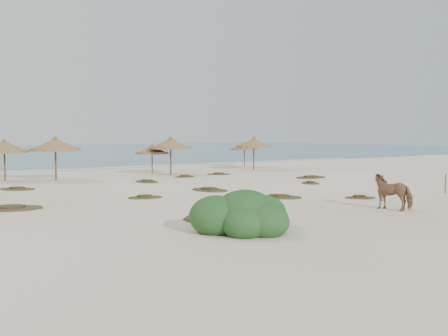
% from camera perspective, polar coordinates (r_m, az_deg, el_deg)
% --- Properties ---
extents(ground, '(160.00, 160.00, 0.00)m').
position_cam_1_polar(ground, '(24.85, 3.74, -3.66)').
color(ground, '#F6E6CA').
rests_on(ground, ground).
extents(foam_line, '(70.00, 0.60, 0.01)m').
position_cam_1_polar(foam_line, '(47.95, -15.84, -0.10)').
color(foam_line, white).
rests_on(foam_line, ground).
extents(palapa_1, '(4.13, 4.13, 2.99)m').
position_cam_1_polar(palapa_1, '(37.68, -23.82, 2.16)').
color(palapa_1, brown).
rests_on(palapa_1, ground).
extents(palapa_2, '(3.83, 3.83, 3.18)m').
position_cam_1_polar(palapa_2, '(36.61, -18.72, 2.48)').
color(palapa_2, brown).
rests_on(palapa_2, ground).
extents(palapa_3, '(4.17, 4.17, 3.14)m').
position_cam_1_polar(palapa_3, '(40.01, -6.12, 2.73)').
color(palapa_3, brown).
rests_on(palapa_3, ground).
extents(palapa_4, '(3.35, 3.35, 2.50)m').
position_cam_1_polar(palapa_4, '(40.84, -8.23, 2.04)').
color(palapa_4, brown).
rests_on(palapa_4, ground).
extents(palapa_5, '(4.29, 4.29, 3.07)m').
position_cam_1_polar(palapa_5, '(45.01, 3.43, 2.82)').
color(palapa_5, brown).
rests_on(palapa_5, ground).
extents(palapa_6, '(3.52, 3.52, 2.55)m').
position_cam_1_polar(palapa_6, '(49.13, 2.36, 2.45)').
color(palapa_6, brown).
rests_on(palapa_6, ground).
extents(horse, '(1.30, 1.98, 1.54)m').
position_cam_1_polar(horse, '(22.84, 18.77, -2.59)').
color(horse, '#946643').
rests_on(horse, ground).
extents(fence_post_near, '(0.12, 0.12, 1.29)m').
position_cam_1_polar(fence_post_near, '(25.40, 17.64, -2.21)').
color(fence_post_near, brown).
rests_on(fence_post_near, ground).
extents(fence_post_far, '(0.09, 0.09, 1.08)m').
position_cam_1_polar(fence_post_far, '(29.95, 23.99, -1.65)').
color(fence_post_far, brown).
rests_on(fence_post_far, ground).
extents(bush, '(3.65, 3.21, 1.63)m').
position_cam_1_polar(bush, '(16.90, 2.37, -5.44)').
color(bush, '#295926').
rests_on(bush, ground).
extents(scrub_1, '(3.29, 2.77, 0.16)m').
position_cam_1_polar(scrub_1, '(23.72, -23.22, -4.22)').
color(scrub_1, '#4E4022').
rests_on(scrub_1, ground).
extents(scrub_2, '(1.98, 1.49, 0.16)m').
position_cam_1_polar(scrub_2, '(25.82, -9.02, -3.29)').
color(scrub_2, '#4E4022').
rests_on(scrub_2, ground).
extents(scrub_3, '(2.00, 2.77, 0.16)m').
position_cam_1_polar(scrub_3, '(28.86, -1.65, -2.48)').
color(scrub_3, '#4E4022').
rests_on(scrub_3, ground).
extents(scrub_4, '(1.69, 1.97, 0.16)m').
position_cam_1_polar(scrub_4, '(33.30, 9.84, -1.67)').
color(scrub_4, '#4E4022').
rests_on(scrub_4, ground).
extents(scrub_5, '(2.95, 2.13, 0.16)m').
position_cam_1_polar(scrub_5, '(37.57, 9.91, -1.03)').
color(scrub_5, '#4E4022').
rests_on(scrub_5, ground).
extents(scrub_6, '(2.53, 2.62, 0.16)m').
position_cam_1_polar(scrub_6, '(31.71, -22.56, -2.20)').
color(scrub_6, '#4E4022').
rests_on(scrub_6, ground).
extents(scrub_7, '(2.03, 1.65, 0.16)m').
position_cam_1_polar(scrub_7, '(37.77, -4.50, -0.96)').
color(scrub_7, '#4E4022').
rests_on(scrub_7, ground).
extents(scrub_9, '(2.72, 2.79, 0.16)m').
position_cam_1_polar(scrub_9, '(25.79, 6.33, -3.28)').
color(scrub_9, '#4E4022').
rests_on(scrub_9, ground).
extents(scrub_10, '(2.25, 2.01, 0.16)m').
position_cam_1_polar(scrub_10, '(39.97, -0.61, -0.67)').
color(scrub_10, '#4E4022').
rests_on(scrub_10, ground).
extents(scrub_11, '(2.58, 2.38, 0.16)m').
position_cam_1_polar(scrub_11, '(19.52, -2.36, -5.61)').
color(scrub_11, '#4E4022').
rests_on(scrub_11, ground).
extents(scrub_12, '(1.83, 1.69, 0.16)m').
position_cam_1_polar(scrub_12, '(26.33, 15.29, -3.25)').
color(scrub_12, '#4E4022').
rests_on(scrub_12, ground).
extents(scrub_13, '(1.45, 2.15, 0.16)m').
position_cam_1_polar(scrub_13, '(34.17, -8.78, -1.51)').
color(scrub_13, '#4E4022').
rests_on(scrub_13, ground).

